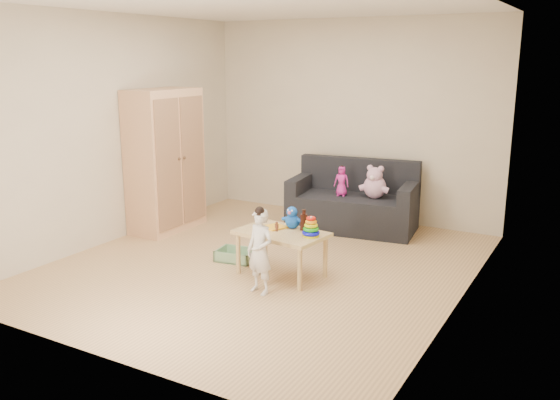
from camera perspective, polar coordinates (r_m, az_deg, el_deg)
The scene contains 13 objects.
room at distance 5.91m, azimuth -1.63°, elevation 5.69°, with size 4.50×4.50×4.50m.
wardrobe at distance 7.44m, azimuth -10.99°, elevation 3.76°, with size 0.48×0.97×1.74m, color #EAAF80.
sofa at distance 7.47m, azimuth 6.97°, elevation -1.19°, with size 1.54×0.77×0.43m, color black.
play_table at distance 5.87m, azimuth 0.13°, elevation -5.18°, with size 0.86×0.54×0.45m, color #D0BA72.
storage_bin at distance 6.36m, azimuth -4.26°, elevation -5.29°, with size 0.39×0.29×0.12m, color gray, non-canonical shape.
toddler at distance 5.40m, azimuth -1.93°, elevation -5.08°, with size 0.29×0.19×0.77m, color silver.
pink_bear at distance 7.29m, azimuth 9.12°, elevation 1.50°, with size 0.30×0.26×0.34m, color #DAA0C2, non-canonical shape.
doll at distance 7.35m, azimuth 5.94°, elevation 1.79°, with size 0.18×0.12×0.36m, color #E02AA3.
ring_stacker at distance 5.63m, azimuth 3.00°, elevation -2.77°, with size 0.17×0.17×0.20m.
brown_bottle at distance 5.83m, azimuth 2.30°, elevation -2.07°, with size 0.07×0.07×0.21m.
blue_plush at distance 5.89m, azimuth 1.20°, elevation -1.65°, with size 0.19×0.15×0.23m, color blue, non-canonical shape.
wooden_figure at distance 5.79m, azimuth -0.32°, elevation -2.56°, with size 0.04×0.03×0.10m, color brown, non-canonical shape.
yellow_book at distance 5.93m, azimuth -0.50°, elevation -2.61°, with size 0.19×0.19×0.01m, color yellow.
Camera 1 is at (3.03, -5.01, 2.13)m, focal length 38.00 mm.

